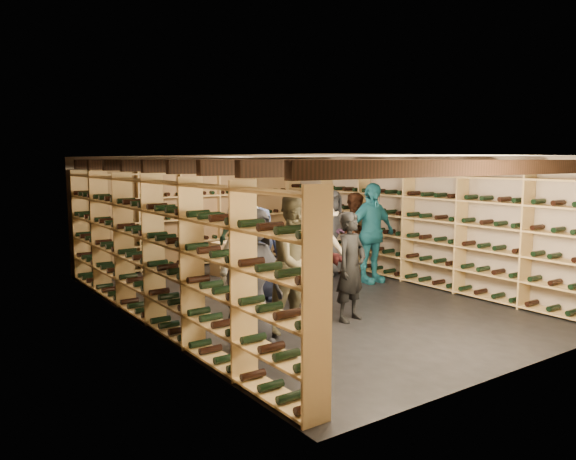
# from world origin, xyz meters

# --- Properties ---
(ground) EXTENTS (8.00, 8.00, 0.00)m
(ground) POSITION_xyz_m (0.00, 0.00, 0.00)
(ground) COLOR black
(ground) RESTS_ON ground
(walls) EXTENTS (5.52, 8.02, 2.40)m
(walls) POSITION_xyz_m (0.00, 0.00, 1.20)
(walls) COLOR tan
(walls) RESTS_ON ground
(ceiling) EXTENTS (5.50, 8.00, 0.01)m
(ceiling) POSITION_xyz_m (0.00, 0.00, 2.40)
(ceiling) COLOR beige
(ceiling) RESTS_ON walls
(ceiling_joists) EXTENTS (5.40, 7.12, 0.18)m
(ceiling_joists) POSITION_xyz_m (0.00, 0.00, 2.26)
(ceiling_joists) COLOR black
(ceiling_joists) RESTS_ON ground
(wine_rack_left) EXTENTS (0.32, 7.50, 2.15)m
(wine_rack_left) POSITION_xyz_m (-2.57, 0.00, 1.08)
(wine_rack_left) COLOR tan
(wine_rack_left) RESTS_ON ground
(wine_rack_right) EXTENTS (0.32, 7.50, 2.15)m
(wine_rack_right) POSITION_xyz_m (2.57, 0.00, 1.08)
(wine_rack_right) COLOR tan
(wine_rack_right) RESTS_ON ground
(wine_rack_back) EXTENTS (4.70, 0.30, 2.15)m
(wine_rack_back) POSITION_xyz_m (0.00, 3.83, 1.07)
(wine_rack_back) COLOR tan
(wine_rack_back) RESTS_ON ground
(crate_stack_left) EXTENTS (0.56, 0.43, 0.68)m
(crate_stack_left) POSITION_xyz_m (-0.06, 2.55, 0.34)
(crate_stack_left) COLOR tan
(crate_stack_left) RESTS_ON ground
(crate_stack_right) EXTENTS (0.58, 0.48, 0.68)m
(crate_stack_right) POSITION_xyz_m (-0.20, 1.30, 0.34)
(crate_stack_right) COLOR tan
(crate_stack_right) RESTS_ON ground
(crate_loose) EXTENTS (0.56, 0.43, 0.17)m
(crate_loose) POSITION_xyz_m (0.59, 2.66, 0.09)
(crate_loose) COLOR tan
(crate_loose) RESTS_ON ground
(person_0) EXTENTS (0.95, 0.70, 1.78)m
(person_0) POSITION_xyz_m (-1.91, -1.56, 0.89)
(person_0) COLOR black
(person_0) RESTS_ON ground
(person_1) EXTENTS (0.66, 0.52, 1.60)m
(person_1) POSITION_xyz_m (-0.14, -1.44, 0.80)
(person_1) COLOR black
(person_1) RESTS_ON ground
(person_2) EXTENTS (1.01, 0.83, 1.91)m
(person_2) POSITION_xyz_m (-1.08, -1.43, 0.95)
(person_2) COLOR brown
(person_2) RESTS_ON ground
(person_3) EXTENTS (1.25, 1.00, 1.69)m
(person_3) POSITION_xyz_m (0.21, -0.28, 0.84)
(person_3) COLOR beige
(person_3) RESTS_ON ground
(person_4) EXTENTS (1.13, 0.49, 1.92)m
(person_4) POSITION_xyz_m (1.88, 0.29, 0.96)
(person_4) COLOR #1E6C81
(person_4) RESTS_ON ground
(person_5) EXTENTS (1.43, 0.61, 1.49)m
(person_5) POSITION_xyz_m (-0.47, -0.84, 0.75)
(person_5) COLOR maroon
(person_5) RESTS_ON ground
(person_6) EXTENTS (0.90, 0.77, 1.57)m
(person_6) POSITION_xyz_m (-0.57, 0.36, 0.78)
(person_6) COLOR #212C4D
(person_6) RESTS_ON ground
(person_7) EXTENTS (0.69, 0.50, 1.75)m
(person_7) POSITION_xyz_m (0.20, 0.27, 0.87)
(person_7) COLOR gray
(person_7) RESTS_ON ground
(person_8) EXTENTS (0.84, 0.67, 1.68)m
(person_8) POSITION_xyz_m (2.18, 1.02, 0.84)
(person_8) COLOR #4D2817
(person_8) RESTS_ON ground
(person_9) EXTENTS (1.27, 1.00, 1.72)m
(person_9) POSITION_xyz_m (-1.20, -0.16, 0.86)
(person_9) COLOR #A4A395
(person_9) RESTS_ON ground
(person_10) EXTENTS (1.19, 0.85, 1.88)m
(person_10) POSITION_xyz_m (-0.47, 1.18, 0.94)
(person_10) COLOR #2B523E
(person_10) RESTS_ON ground
(person_11) EXTENTS (1.57, 0.56, 1.67)m
(person_11) POSITION_xyz_m (1.15, 1.30, 0.84)
(person_11) COLOR #8E588D
(person_11) RESTS_ON ground
(person_12) EXTENTS (0.94, 0.70, 1.75)m
(person_12) POSITION_xyz_m (1.70, 1.30, 0.87)
(person_12) COLOR #37383C
(person_12) RESTS_ON ground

